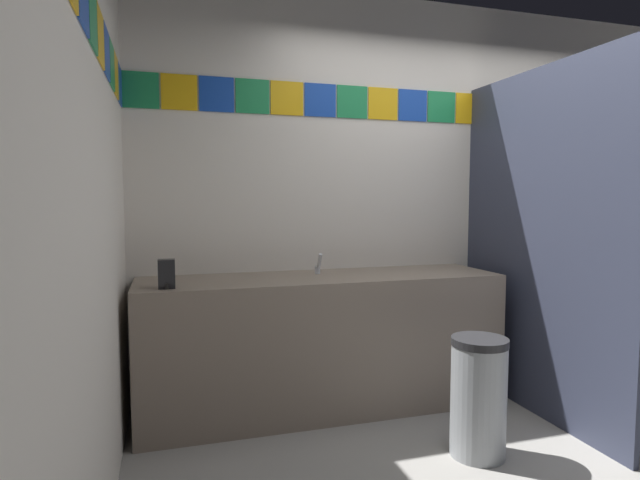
% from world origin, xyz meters
% --- Properties ---
extents(ground_plane, '(9.64, 9.64, 0.00)m').
position_xyz_m(ground_plane, '(0.00, 0.00, 0.00)').
color(ground_plane, gray).
extents(wall_back, '(4.38, 0.09, 2.75)m').
position_xyz_m(wall_back, '(-0.00, 1.45, 1.38)').
color(wall_back, silver).
rests_on(wall_back, ground_plane).
extents(wall_side, '(0.09, 2.81, 2.75)m').
position_xyz_m(wall_side, '(-2.23, 0.00, 1.38)').
color(wall_side, silver).
rests_on(wall_side, ground_plane).
extents(vanity_counter, '(2.29, 0.61, 0.86)m').
position_xyz_m(vanity_counter, '(-1.00, 1.10, 0.43)').
color(vanity_counter, gray).
rests_on(vanity_counter, ground_plane).
extents(faucet_center, '(0.04, 0.10, 0.14)m').
position_xyz_m(faucet_center, '(-1.00, 1.19, 0.91)').
color(faucet_center, silver).
rests_on(faucet_center, vanity_counter).
extents(soap_dispenser, '(0.09, 0.09, 0.16)m').
position_xyz_m(soap_dispenser, '(-1.95, 0.92, 0.94)').
color(soap_dispenser, black).
rests_on(soap_dispenser, vanity_counter).
extents(stall_divider, '(0.92, 1.50, 2.15)m').
position_xyz_m(stall_divider, '(0.43, 0.40, 1.07)').
color(stall_divider, '#33384C').
rests_on(stall_divider, ground_plane).
extents(toilet, '(0.39, 0.49, 0.74)m').
position_xyz_m(toilet, '(0.78, 1.00, 0.30)').
color(toilet, white).
rests_on(toilet, ground_plane).
extents(trash_bin, '(0.29, 0.29, 0.63)m').
position_xyz_m(trash_bin, '(-0.39, 0.27, 0.32)').
color(trash_bin, '#999EA3').
rests_on(trash_bin, ground_plane).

